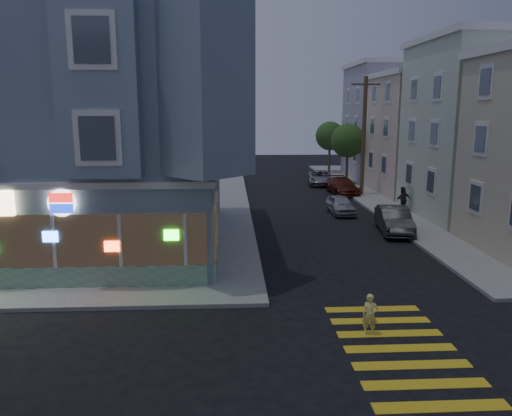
{
  "coord_description": "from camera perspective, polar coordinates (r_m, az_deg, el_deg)",
  "views": [
    {
      "loc": [
        1.69,
        -14.17,
        6.74
      ],
      "look_at": [
        2.8,
        6.85,
        2.54
      ],
      "focal_mm": 35.0,
      "sensor_mm": 36.0,
      "label": 1
    }
  ],
  "objects": [
    {
      "name": "pedestrian_b",
      "position": [
        33.86,
        16.55,
        0.9
      ],
      "size": [
        0.9,
        0.38,
        1.53
      ],
      "primitive_type": "imported",
      "rotation": [
        0.0,
        0.0,
        3.15
      ],
      "color": "#28242D",
      "rests_on": "sidewalk_ne"
    },
    {
      "name": "utility_pole",
      "position": [
        39.59,
        12.21,
        8.21
      ],
      "size": [
        2.2,
        0.3,
        9.0
      ],
      "color": "#4C3826",
      "rests_on": "sidewalk_ne"
    },
    {
      "name": "running_child",
      "position": [
        15.74,
        12.89,
        -11.81
      ],
      "size": [
        0.53,
        0.41,
        1.28
      ],
      "primitive_type": "imported",
      "rotation": [
        0.0,
        0.0,
        -0.23
      ],
      "color": "#F2EB7C",
      "rests_on": "ground"
    },
    {
      "name": "fire_hydrant",
      "position": [
        30.44,
        15.46,
        -0.93
      ],
      "size": [
        0.4,
        0.23,
        0.7
      ],
      "color": "silver",
      "rests_on": "sidewalk_ne"
    },
    {
      "name": "traffic_signal",
      "position": [
        19.28,
        -7.0,
        2.91
      ],
      "size": [
        0.7,
        0.63,
        5.64
      ],
      "rotation": [
        0.0,
        0.0,
        -0.26
      ],
      "color": "black",
      "rests_on": "sidewalk_nw"
    },
    {
      "name": "pedestrian_a",
      "position": [
        34.23,
        16.33,
        1.04
      ],
      "size": [
        0.91,
        0.82,
        1.56
      ],
      "primitive_type": "imported",
      "rotation": [
        0.0,
        0.0,
        3.5
      ],
      "color": "black",
      "rests_on": "sidewalk_ne"
    },
    {
      "name": "parked_car_c",
      "position": [
        40.56,
        9.86,
        2.48
      ],
      "size": [
        2.21,
        4.67,
        1.32
      ],
      "primitive_type": "imported",
      "rotation": [
        0.0,
        0.0,
        0.08
      ],
      "color": "#5E2215",
      "rests_on": "ground"
    },
    {
      "name": "street_tree_far",
      "position": [
        53.3,
        8.45,
        8.14
      ],
      "size": [
        3.0,
        3.0,
        5.3
      ],
      "color": "#4C3826",
      "rests_on": "sidewalk_ne"
    },
    {
      "name": "corner_building",
      "position": [
        26.32,
        -20.23,
        8.58
      ],
      "size": [
        14.6,
        14.6,
        11.4
      ],
      "color": "slate",
      "rests_on": "sidewalk_nw"
    },
    {
      "name": "row_house_d",
      "position": [
        51.38,
        17.5,
        9.27
      ],
      "size": [
        12.0,
        8.6,
        10.5
      ],
      "primitive_type": "cube",
      "color": "#948F9E",
      "rests_on": "sidewalk_ne"
    },
    {
      "name": "parked_car_a",
      "position": [
        32.93,
        9.64,
        0.38
      ],
      "size": [
        1.51,
        3.58,
        1.21
      ],
      "primitive_type": "imported",
      "rotation": [
        0.0,
        0.0,
        0.02
      ],
      "color": "#A4A7AC",
      "rests_on": "ground"
    },
    {
      "name": "parked_car_d",
      "position": [
        45.44,
        7.37,
        3.46
      ],
      "size": [
        2.66,
        4.79,
        1.27
      ],
      "primitive_type": "imported",
      "rotation": [
        0.0,
        0.0,
        -0.13
      ],
      "color": "gray",
      "rests_on": "ground"
    },
    {
      "name": "row_house_c",
      "position": [
        43.08,
        21.61,
        7.71
      ],
      "size": [
        12.0,
        8.6,
        9.0
      ],
      "primitive_type": "cube",
      "color": "beige",
      "rests_on": "sidewalk_ne"
    },
    {
      "name": "street_tree_near",
      "position": [
        45.49,
        10.44,
        7.56
      ],
      "size": [
        3.0,
        3.0,
        5.3
      ],
      "color": "#4C3826",
      "rests_on": "sidewalk_ne"
    },
    {
      "name": "ground",
      "position": [
        15.78,
        -9.14,
        -14.15
      ],
      "size": [
        120.0,
        120.0,
        0.0
      ],
      "primitive_type": "plane",
      "color": "black",
      "rests_on": "ground"
    },
    {
      "name": "sidewalk_ne",
      "position": [
        43.36,
        26.47,
        1.24
      ],
      "size": [
        24.0,
        42.0,
        0.15
      ],
      "primitive_type": "cube",
      "color": "gray",
      "rests_on": "ground"
    },
    {
      "name": "parked_car_b",
      "position": [
        28.49,
        15.5,
        -1.33
      ],
      "size": [
        2.09,
        4.55,
        1.44
      ],
      "primitive_type": "imported",
      "rotation": [
        0.0,
        0.0,
        -0.13
      ],
      "color": "#333538",
      "rests_on": "ground"
    },
    {
      "name": "sidewalk_nw",
      "position": [
        40.71,
        -24.88,
        0.8
      ],
      "size": [
        33.0,
        42.0,
        0.15
      ],
      "primitive_type": "cube",
      "color": "gray",
      "rests_on": "ground"
    }
  ]
}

